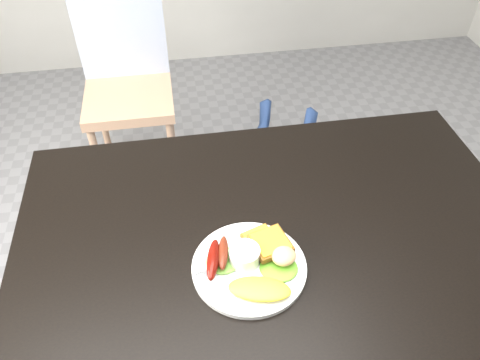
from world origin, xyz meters
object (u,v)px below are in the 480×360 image
Objects in this scene: dining_chair at (129,99)px; person at (266,106)px; plate at (249,267)px; dining_table at (275,238)px.

person is at bearing -39.70° from dining_chair.
person is 5.19× the size of plate.
person is 0.79m from plate.
plate reaches higher than dining_table.
dining_table is 0.94× the size of person.
dining_table is 4.86× the size of plate.
dining_table is at bearing 102.51° from person.
person reaches higher than dining_table.
dining_table is at bearing -70.22° from dining_chair.
dining_table is 3.18× the size of dining_chair.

